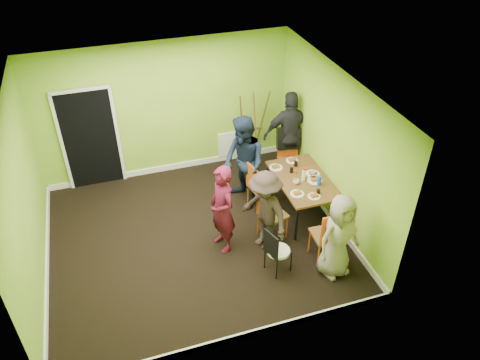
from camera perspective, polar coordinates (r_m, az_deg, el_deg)
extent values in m
plane|color=black|center=(8.35, -5.37, -6.95)|extent=(5.00, 5.00, 0.00)
cube|color=#80B42E|center=(9.40, -9.10, 8.42)|extent=(5.00, 0.04, 2.80)
cube|color=#80B42E|center=(5.81, -0.83, -11.13)|extent=(5.00, 0.04, 2.80)
cube|color=#80B42E|center=(7.52, -24.84, -2.46)|extent=(0.04, 4.50, 2.80)
cube|color=#80B42E|center=(8.24, 11.23, 4.01)|extent=(0.04, 4.50, 2.80)
cube|color=white|center=(6.79, -6.68, 10.73)|extent=(5.00, 4.50, 0.04)
cube|color=black|center=(9.49, -17.79, 4.72)|extent=(1.00, 0.05, 2.04)
cube|color=white|center=(10.10, -1.28, 4.43)|extent=(0.50, 0.04, 0.55)
cylinder|color=black|center=(8.10, 6.90, -5.35)|extent=(0.04, 0.04, 0.71)
cylinder|color=black|center=(8.40, 11.79, -4.19)|extent=(0.04, 0.04, 0.71)
cylinder|color=black|center=(9.09, 3.43, 0.07)|extent=(0.04, 0.04, 0.71)
cylinder|color=black|center=(9.36, 7.90, 0.93)|extent=(0.04, 0.04, 0.71)
cube|color=brown|center=(8.49, 7.63, 0.02)|extent=(0.90, 1.50, 0.04)
cylinder|color=#E15B15|center=(8.90, 1.00, -1.75)|extent=(0.03, 0.03, 0.45)
cylinder|color=#E15B15|center=(8.67, 2.12, -2.94)|extent=(0.03, 0.03, 0.45)
cylinder|color=#E15B15|center=(9.05, 2.87, -1.11)|extent=(0.03, 0.03, 0.45)
cylinder|color=#E15B15|center=(8.82, 4.02, -2.27)|extent=(0.03, 0.03, 0.45)
cube|color=brown|center=(8.72, 2.54, -0.84)|extent=(0.47, 0.47, 0.04)
cube|color=#E15B15|center=(8.48, 1.49, 0.26)|extent=(0.10, 0.38, 0.50)
cylinder|color=#E15B15|center=(8.24, 2.25, -5.34)|extent=(0.03, 0.03, 0.47)
cylinder|color=#E15B15|center=(8.03, 3.77, -6.68)|extent=(0.03, 0.03, 0.47)
cylinder|color=#E15B15|center=(8.41, 4.17, -4.42)|extent=(0.03, 0.03, 0.47)
cylinder|color=#E15B15|center=(8.21, 5.71, -5.71)|extent=(0.03, 0.03, 0.47)
cube|color=brown|center=(8.07, 4.04, -4.28)|extent=(0.52, 0.52, 0.04)
cube|color=#E15B15|center=(7.79, 2.99, -3.24)|extent=(0.15, 0.39, 0.52)
cylinder|color=#E15B15|center=(9.71, 6.81, 1.69)|extent=(0.03, 0.03, 0.49)
cylinder|color=#E15B15|center=(9.63, 4.67, 1.52)|extent=(0.03, 0.03, 0.49)
cylinder|color=#E15B15|center=(9.42, 7.35, 0.44)|extent=(0.03, 0.03, 0.49)
cylinder|color=#E15B15|center=(9.34, 5.15, 0.25)|extent=(0.03, 0.03, 0.49)
cube|color=brown|center=(9.39, 6.09, 2.22)|extent=(0.50, 0.50, 0.04)
cube|color=#E15B15|center=(9.40, 5.91, 4.41)|extent=(0.41, 0.10, 0.55)
cylinder|color=#E15B15|center=(7.74, 9.54, -9.12)|extent=(0.03, 0.03, 0.49)
cylinder|color=#E15B15|center=(7.87, 12.04, -8.52)|extent=(0.03, 0.03, 0.49)
cylinder|color=#E15B15|center=(7.98, 8.46, -7.33)|extent=(0.03, 0.03, 0.49)
cylinder|color=#E15B15|center=(8.11, 10.90, -6.78)|extent=(0.03, 0.03, 0.49)
cube|color=brown|center=(7.75, 10.43, -6.60)|extent=(0.45, 0.45, 0.04)
cube|color=#E15B15|center=(7.42, 11.34, -5.94)|extent=(0.42, 0.05, 0.55)
cylinder|color=black|center=(7.67, 3.03, -9.58)|extent=(0.02, 0.02, 0.40)
cylinder|color=black|center=(7.51, 4.50, -10.87)|extent=(0.02, 0.02, 0.40)
cylinder|color=black|center=(7.81, 4.75, -8.62)|extent=(0.02, 0.02, 0.40)
cylinder|color=black|center=(7.66, 6.24, -9.86)|extent=(0.02, 0.02, 0.40)
cylinder|color=white|center=(7.51, 4.71, -8.61)|extent=(0.37, 0.37, 0.04)
cube|color=black|center=(7.27, 3.78, -7.88)|extent=(0.13, 0.33, 0.44)
cylinder|color=brown|center=(9.84, 0.24, 6.40)|extent=(0.24, 0.39, 1.65)
cylinder|color=brown|center=(9.97, 2.58, 6.76)|extent=(0.24, 0.39, 1.65)
cylinder|color=brown|center=(9.71, 1.89, 5.92)|extent=(0.03, 0.38, 1.61)
cube|color=brown|center=(9.89, 1.51, 6.21)|extent=(0.44, 0.04, 0.04)
cylinder|color=white|center=(8.72, 4.40, 1.52)|extent=(0.26, 0.26, 0.01)
cylinder|color=white|center=(8.10, 6.99, -1.69)|extent=(0.24, 0.24, 0.01)
cylinder|color=white|center=(8.94, 6.37, 2.36)|extent=(0.24, 0.24, 0.01)
cylinder|color=white|center=(8.08, 9.02, -1.99)|extent=(0.22, 0.22, 0.01)
cylinder|color=white|center=(8.63, 8.88, 0.75)|extent=(0.26, 0.26, 0.01)
cylinder|color=white|center=(8.46, 9.08, -0.07)|extent=(0.27, 0.27, 0.01)
cylinder|color=white|center=(8.38, 7.77, 0.62)|extent=(0.06, 0.06, 0.23)
cylinder|color=blue|center=(8.32, 9.64, -0.10)|extent=(0.07, 0.07, 0.18)
cylinder|color=#E15B15|center=(8.58, 6.77, 0.99)|extent=(0.04, 0.04, 0.08)
cylinder|color=black|center=(8.60, 6.29, 1.21)|extent=(0.06, 0.06, 0.10)
cylinder|color=black|center=(8.78, 6.81, 1.96)|extent=(0.07, 0.07, 0.09)
cylinder|color=black|center=(8.15, 9.52, -1.39)|extent=(0.06, 0.06, 0.08)
imported|color=white|center=(8.32, 6.86, -0.22)|extent=(0.11, 0.11, 0.09)
imported|color=white|center=(8.58, 8.92, 0.83)|extent=(0.10, 0.10, 0.09)
imported|color=#530E23|center=(7.63, -2.18, -3.64)|extent=(0.51, 0.66, 1.61)
imported|color=black|center=(8.53, 0.43, 2.05)|extent=(0.86, 1.01, 1.82)
imported|color=#302320|center=(7.69, 3.01, -3.83)|extent=(0.88, 1.11, 1.50)
imported|color=black|center=(9.43, 6.14, 5.48)|extent=(1.14, 0.62, 1.85)
imported|color=gray|center=(7.39, 11.92, -6.73)|extent=(0.82, 0.62, 1.49)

